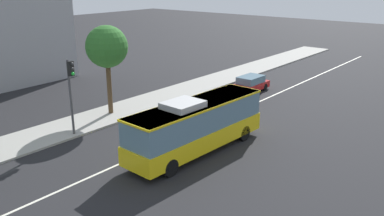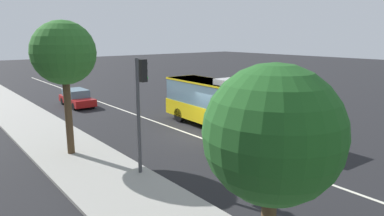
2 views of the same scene
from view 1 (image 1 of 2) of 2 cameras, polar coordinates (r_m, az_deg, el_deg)
The scene contains 7 objects.
ground_plane at distance 26.71m, azimuth -3.07°, elevation -4.69°, with size 160.00×160.00×0.00m, color black.
sidewalk_kerb at distance 31.64m, azimuth -12.71°, elevation -1.30°, with size 80.00×3.84×0.14m, color #9E9B93.
lane_centre_line at distance 26.71m, azimuth -3.07°, elevation -4.68°, with size 76.00×0.16×0.01m, color silver.
transit_bus at distance 24.55m, azimuth 0.64°, elevation -2.21°, with size 10.11×2.98×3.46m.
sedan_red at distance 38.14m, azimuth 8.03°, elevation 3.30°, with size 4.53×1.88×1.46m.
traffic_light_mid_block at distance 27.59m, azimuth -16.52°, elevation 3.13°, with size 0.34×0.62×5.20m.
street_tree_kerbside_centre at distance 31.14m, azimuth -11.80°, elevation 8.29°, with size 3.14×3.14×6.86m.
Camera 1 is at (-18.15, -16.68, 10.29)m, focal length 38.25 mm.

